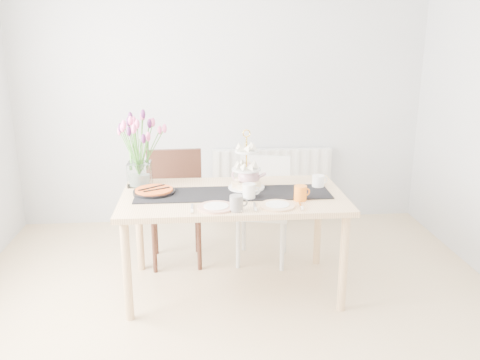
{
  "coord_description": "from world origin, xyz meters",
  "views": [
    {
      "loc": [
        -0.24,
        -2.73,
        1.87
      ],
      "look_at": [
        0.05,
        0.7,
        0.87
      ],
      "focal_mm": 38.0,
      "sensor_mm": 36.0,
      "label": 1
    }
  ],
  "objects": [
    {
      "name": "radiator",
      "position": [
        0.5,
        2.19,
        0.45
      ],
      "size": [
        1.2,
        0.08,
        0.6
      ],
      "primitive_type": "cube",
      "color": "white",
      "rests_on": "room_shell"
    },
    {
      "name": "dining_table",
      "position": [
        0.0,
        0.75,
        0.67
      ],
      "size": [
        1.6,
        0.9,
        0.75
      ],
      "color": "tan",
      "rests_on": "ground"
    },
    {
      "name": "room_shell",
      "position": [
        0.0,
        0.0,
        1.3
      ],
      "size": [
        4.5,
        4.5,
        4.5
      ],
      "color": "tan",
      "rests_on": "ground"
    },
    {
      "name": "chair_white",
      "position": [
        0.3,
        1.3,
        0.5
      ],
      "size": [
        0.51,
        0.51,
        0.87
      ],
      "rotation": [
        0.0,
        0.0,
        -0.22
      ],
      "color": "silver",
      "rests_on": "ground"
    },
    {
      "name": "tulip_vase",
      "position": [
        -0.69,
        1.03,
        1.1
      ],
      "size": [
        0.65,
        0.65,
        0.55
      ],
      "rotation": [
        0.0,
        0.0,
        0.22
      ],
      "color": "silver",
      "rests_on": "dining_table"
    },
    {
      "name": "mug_grey",
      "position": [
        0.0,
        0.39,
        0.8
      ],
      "size": [
        0.11,
        0.11,
        0.11
      ],
      "primitive_type": "cylinder",
      "rotation": [
        0.0,
        0.0,
        0.22
      ],
      "color": "slate",
      "rests_on": "dining_table"
    },
    {
      "name": "chair_brown",
      "position": [
        -0.44,
        1.34,
        0.54
      ],
      "size": [
        0.48,
        0.48,
        0.93
      ],
      "rotation": [
        0.0,
        0.0,
        0.05
      ],
      "color": "#341812",
      "rests_on": "ground"
    },
    {
      "name": "mug_orange",
      "position": [
        0.46,
        0.57,
        0.8
      ],
      "size": [
        0.11,
        0.11,
        0.1
      ],
      "primitive_type": "cylinder",
      "rotation": [
        0.0,
        0.0,
        0.38
      ],
      "color": "orange",
      "rests_on": "dining_table"
    },
    {
      "name": "cream_jug",
      "position": [
        0.65,
        0.86,
        0.8
      ],
      "size": [
        0.11,
        0.11,
        0.09
      ],
      "primitive_type": "cylinder",
      "rotation": [
        0.0,
        0.0,
        0.3
      ],
      "color": "white",
      "rests_on": "dining_table"
    },
    {
      "name": "cake_stand",
      "position": [
        0.11,
        0.86,
        0.86
      ],
      "size": [
        0.27,
        0.27,
        0.4
      ],
      "rotation": [
        0.0,
        0.0,
        0.04
      ],
      "color": "gold",
      "rests_on": "dining_table"
    },
    {
      "name": "tart_tin",
      "position": [
        -0.56,
        0.8,
        0.77
      ],
      "size": [
        0.3,
        0.3,
        0.04
      ],
      "rotation": [
        0.0,
        0.0,
        0.23
      ],
      "color": "black",
      "rests_on": "dining_table"
    },
    {
      "name": "mug_white",
      "position": [
        0.11,
        0.63,
        0.8
      ],
      "size": [
        0.1,
        0.1,
        0.11
      ],
      "primitive_type": "cylinder",
      "rotation": [
        0.0,
        0.0,
        0.14
      ],
      "color": "white",
      "rests_on": "dining_table"
    },
    {
      "name": "table_runner",
      "position": [
        0.0,
        0.75,
        0.75
      ],
      "size": [
        1.4,
        0.35,
        0.01
      ],
      "primitive_type": "cube",
      "color": "black",
      "rests_on": "dining_table"
    },
    {
      "name": "plate_right",
      "position": [
        0.28,
        0.45,
        0.76
      ],
      "size": [
        0.26,
        0.26,
        0.01
      ],
      "primitive_type": "cylinder",
      "rotation": [
        0.0,
        0.0,
        -0.09
      ],
      "color": "silver",
      "rests_on": "dining_table"
    },
    {
      "name": "teapot",
      "position": [
        0.14,
        0.91,
        0.83
      ],
      "size": [
        0.33,
        0.31,
        0.17
      ],
      "primitive_type": null,
      "rotation": [
        0.0,
        0.0,
        -0.43
      ],
      "color": "silver",
      "rests_on": "dining_table"
    },
    {
      "name": "plate_left",
      "position": [
        -0.13,
        0.45,
        0.76
      ],
      "size": [
        0.25,
        0.25,
        0.01
      ],
      "primitive_type": "cylinder",
      "rotation": [
        0.0,
        0.0,
        -0.01
      ],
      "color": "silver",
      "rests_on": "dining_table"
    }
  ]
}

